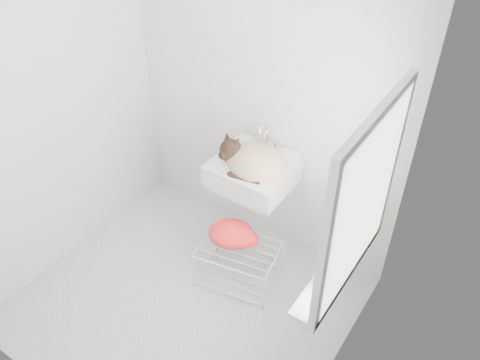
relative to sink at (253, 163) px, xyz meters
The scene contains 15 objects.
floor 1.13m from the sink, 97.07° to the right, with size 2.20×2.00×0.02m, color silver.
back_wall 0.49m from the sink, 109.43° to the left, with size 2.20×0.02×2.50m, color white.
right_wall 1.31m from the sink, 36.28° to the right, with size 0.02×2.00×2.50m, color white.
left_wall 1.46m from the sink, 148.16° to the right, with size 0.02×2.00×2.50m, color white.
window_glass 1.24m from the sink, 28.53° to the right, with size 0.01×0.80×1.00m, color white.
window_frame 1.22m from the sink, 28.90° to the right, with size 0.04×0.90×1.10m, color white.
windowsill 1.07m from the sink, 30.46° to the right, with size 0.16×0.88×0.04m, color white.
sink is the anchor object (origin of this frame).
faucet 0.23m from the sink, 90.00° to the left, with size 0.20×0.14×0.20m, color silver, non-canonical shape.
cat 0.05m from the sink, 56.34° to the right, with size 0.48×0.39×0.29m.
wire_rack 0.78m from the sink, 73.08° to the right, with size 0.56×0.39×0.33m, color silver.
towel 0.58m from the sink, 86.61° to the right, with size 0.35×0.24×0.14m, color red.
bottle_a 1.15m from the sink, 38.00° to the right, with size 0.09×0.09×0.24m, color beige.
bottle_b 1.08m from the sink, 32.49° to the right, with size 0.08×0.09×0.19m, color #268471.
bottle_c 0.97m from the sink, 20.74° to the right, with size 0.12×0.12×0.15m, color #9CB9C1.
Camera 1 is at (1.61, -1.69, 3.01)m, focal length 37.69 mm.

